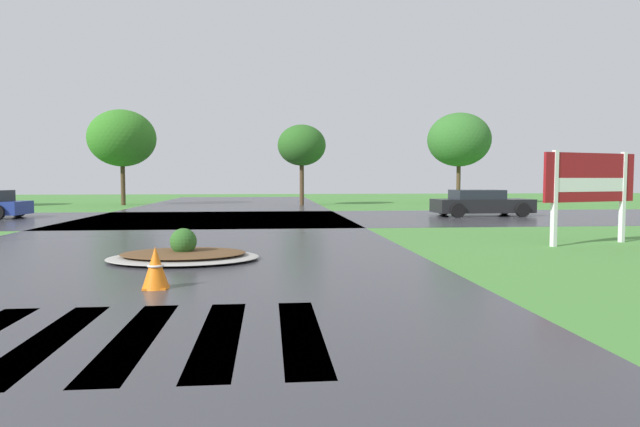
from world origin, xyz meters
TOP-DOWN VIEW (x-y plane):
  - asphalt_roadway at (0.00, 10.00)m, footprint 11.42×80.00m
  - asphalt_cross_road at (0.00, 21.67)m, footprint 90.00×10.28m
  - crosswalk_stripes at (0.00, 3.78)m, footprint 5.85×2.98m
  - estate_billboard at (10.70, 11.37)m, footprint 3.02×1.04m
  - median_island at (0.56, 9.48)m, footprint 3.17×2.34m
  - car_dark_suv at (12.12, 22.28)m, footprint 4.51×2.13m
  - traffic_cone at (0.58, 6.46)m, footprint 0.42×0.42m
  - background_treeline at (-1.38, 33.99)m, footprint 37.94×6.07m

SIDE VIEW (x-z plane):
  - asphalt_roadway at x=0.00m, z-range 0.00..0.01m
  - asphalt_cross_road at x=0.00m, z-range 0.00..0.01m
  - crosswalk_stripes at x=0.00m, z-range 0.00..0.01m
  - median_island at x=0.56m, z-range -0.21..0.47m
  - traffic_cone at x=0.58m, z-range -0.01..0.65m
  - car_dark_suv at x=12.12m, z-range -0.02..1.19m
  - estate_billboard at x=10.70m, z-range 0.42..2.86m
  - background_treeline at x=-1.38m, z-range 1.04..7.27m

